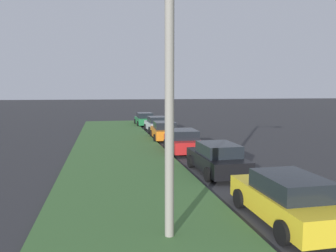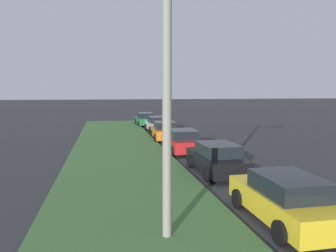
# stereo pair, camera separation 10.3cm
# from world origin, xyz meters

# --- Properties ---
(grass_median) EXTENTS (60.00, 6.00, 0.12)m
(grass_median) POSITION_xyz_m (10.00, 8.43, 0.06)
(grass_median) COLOR #3D6633
(grass_median) RESTS_ON ground
(parked_car_yellow) EXTENTS (4.30, 2.03, 1.47)m
(parked_car_yellow) POSITION_xyz_m (6.73, 4.06, 0.72)
(parked_car_yellow) COLOR gold
(parked_car_yellow) RESTS_ON ground
(parked_car_black) EXTENTS (4.32, 2.06, 1.47)m
(parked_car_black) POSITION_xyz_m (12.65, 4.10, 0.72)
(parked_car_black) COLOR black
(parked_car_black) RESTS_ON ground
(parked_car_red) EXTENTS (4.36, 2.14, 1.47)m
(parked_car_red) POSITION_xyz_m (18.28, 4.37, 0.72)
(parked_car_red) COLOR red
(parked_car_red) RESTS_ON ground
(parked_car_orange) EXTENTS (4.38, 2.17, 1.47)m
(parked_car_orange) POSITION_xyz_m (23.73, 4.54, 0.72)
(parked_car_orange) COLOR orange
(parked_car_orange) RESTS_ON ground
(parked_car_silver) EXTENTS (4.34, 2.09, 1.47)m
(parked_car_silver) POSITION_xyz_m (29.00, 4.26, 0.72)
(parked_car_silver) COLOR #B2B5BA
(parked_car_silver) RESTS_ON ground
(parked_car_green) EXTENTS (4.33, 2.07, 1.47)m
(parked_car_green) POSITION_xyz_m (34.68, 4.71, 0.72)
(parked_car_green) COLOR #1E6B38
(parked_car_green) RESTS_ON ground
(streetlight) EXTENTS (0.58, 2.87, 7.50)m
(streetlight) POSITION_xyz_m (6.24, 7.41, 4.39)
(streetlight) COLOR gray
(streetlight) RESTS_ON ground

